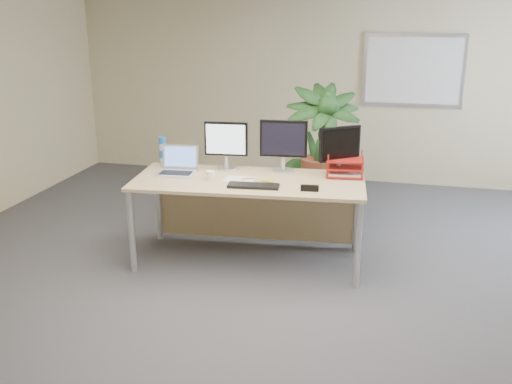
% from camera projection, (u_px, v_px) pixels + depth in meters
% --- Properties ---
extents(floor, '(8.00, 8.00, 0.00)m').
position_uv_depth(floor, '(249.00, 316.00, 4.54)').
color(floor, '#414145').
rests_on(floor, ground).
extents(back_wall, '(7.00, 0.04, 2.70)m').
position_uv_depth(back_wall, '(321.00, 83.00, 7.82)').
color(back_wall, '#CAB88E').
rests_on(back_wall, floor).
extents(whiteboard, '(1.30, 0.04, 0.95)m').
position_uv_depth(whiteboard, '(413.00, 71.00, 7.45)').
color(whiteboard, silver).
rests_on(whiteboard, back_wall).
extents(desk, '(2.21, 1.09, 0.82)m').
position_uv_depth(desk, '(251.00, 193.00, 5.45)').
color(desk, tan).
rests_on(desk, floor).
extents(floor_plant, '(1.06, 1.06, 1.50)m').
position_uv_depth(floor_plant, '(320.00, 163.00, 6.10)').
color(floor_plant, '#123316').
rests_on(floor_plant, floor).
extents(monitor_left, '(0.42, 0.19, 0.47)m').
position_uv_depth(monitor_left, '(226.00, 143.00, 5.53)').
color(monitor_left, silver).
rests_on(monitor_left, desk).
extents(monitor_right, '(0.45, 0.21, 0.50)m').
position_uv_depth(monitor_right, '(284.00, 143.00, 5.44)').
color(monitor_right, silver).
rests_on(monitor_right, desk).
extents(monitor_dark, '(0.36, 0.28, 0.47)m').
position_uv_depth(monitor_dark, '(340.00, 148.00, 5.33)').
color(monitor_dark, silver).
rests_on(monitor_dark, desk).
extents(laptop, '(0.38, 0.34, 0.25)m').
position_uv_depth(laptop, '(178.00, 167.00, 5.48)').
color(laptop, silver).
rests_on(laptop, desk).
extents(keyboard, '(0.47, 0.19, 0.03)m').
position_uv_depth(keyboard, '(254.00, 186.00, 5.05)').
color(keyboard, black).
rests_on(keyboard, desk).
extents(coffee_mug, '(0.12, 0.08, 0.09)m').
position_uv_depth(coffee_mug, '(210.00, 176.00, 5.24)').
color(coffee_mug, white).
rests_on(coffee_mug, desk).
extents(spiral_notebook, '(0.27, 0.21, 0.01)m').
position_uv_depth(spiral_notebook, '(240.00, 180.00, 5.25)').
color(spiral_notebook, white).
rests_on(spiral_notebook, desk).
extents(orange_pen, '(0.12, 0.08, 0.01)m').
position_uv_depth(orange_pen, '(248.00, 178.00, 5.25)').
color(orange_pen, '#E84C19').
rests_on(orange_pen, spiral_notebook).
extents(yellow_highlighter, '(0.13, 0.04, 0.02)m').
position_uv_depth(yellow_highlighter, '(268.00, 181.00, 5.19)').
color(yellow_highlighter, yellow).
rests_on(yellow_highlighter, desk).
extents(water_bottle, '(0.08, 0.08, 0.30)m').
position_uv_depth(water_bottle, '(163.00, 152.00, 5.69)').
color(water_bottle, silver).
rests_on(water_bottle, desk).
extents(letter_tray, '(0.36, 0.29, 0.16)m').
position_uv_depth(letter_tray, '(345.00, 169.00, 5.36)').
color(letter_tray, maroon).
rests_on(letter_tray, desk).
extents(stapler, '(0.16, 0.06, 0.05)m').
position_uv_depth(stapler, '(310.00, 188.00, 4.94)').
color(stapler, black).
rests_on(stapler, desk).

